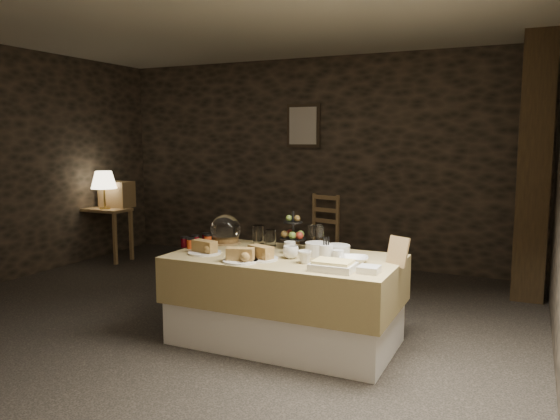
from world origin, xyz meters
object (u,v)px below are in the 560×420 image
at_px(timber_column, 534,169).
at_px(buffet_table, 285,293).
at_px(console_table, 105,218).
at_px(fruit_stand, 293,234).
at_px(wine_rack, 117,194).
at_px(table_lamp, 104,180).
at_px(chair, 320,235).

bearing_deg(timber_column, buffet_table, -129.42).
relative_size(console_table, fruit_stand, 2.22).
bearing_deg(wine_rack, buffet_table, -29.45).
height_order(table_lamp, timber_column, timber_column).
xyz_separation_m(table_lamp, chair, (2.61, 0.93, -0.66)).
xyz_separation_m(wine_rack, timber_column, (5.00, 0.22, 0.44)).
height_order(buffet_table, timber_column, timber_column).
bearing_deg(wine_rack, timber_column, 2.57).
xyz_separation_m(buffet_table, fruit_stand, (-0.06, 0.29, 0.42)).
distance_m(table_lamp, fruit_stand, 3.51).
relative_size(buffet_table, chair, 2.51).
bearing_deg(fruit_stand, buffet_table, -78.94).
bearing_deg(buffet_table, table_lamp, 153.68).
distance_m(buffet_table, chair, 2.64).
xyz_separation_m(timber_column, fruit_stand, (-1.77, -1.79, -0.49)).
height_order(table_lamp, chair, table_lamp).
relative_size(wine_rack, timber_column, 0.16).
relative_size(table_lamp, fruit_stand, 1.58).
height_order(chair, timber_column, timber_column).
bearing_deg(wine_rack, console_table, -105.52).
distance_m(buffet_table, table_lamp, 3.73).
bearing_deg(console_table, wine_rack, 74.48).
distance_m(buffet_table, console_table, 3.74).
bearing_deg(chair, fruit_stand, -60.46).
bearing_deg(chair, timber_column, 2.93).
bearing_deg(timber_column, chair, 168.78).
bearing_deg(fruit_stand, timber_column, 45.37).
distance_m(console_table, wine_rack, 0.35).
xyz_separation_m(wine_rack, fruit_stand, (3.23, -1.57, -0.04)).
xyz_separation_m(buffet_table, wine_rack, (-3.29, 1.86, 0.46)).
height_order(wine_rack, fruit_stand, wine_rack).
relative_size(timber_column, fruit_stand, 8.42).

